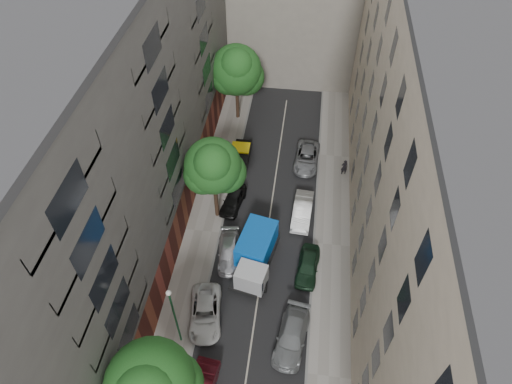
% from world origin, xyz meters
% --- Properties ---
extents(ground, '(120.00, 120.00, 0.00)m').
position_xyz_m(ground, '(0.00, 0.00, 0.00)').
color(ground, '#4C4C49').
rests_on(ground, ground).
extents(road_surface, '(8.00, 44.00, 0.02)m').
position_xyz_m(road_surface, '(0.00, 0.00, 0.01)').
color(road_surface, black).
rests_on(road_surface, ground).
extents(sidewalk_left, '(3.00, 44.00, 0.15)m').
position_xyz_m(sidewalk_left, '(-5.50, 0.00, 0.07)').
color(sidewalk_left, gray).
rests_on(sidewalk_left, ground).
extents(sidewalk_right, '(3.00, 44.00, 0.15)m').
position_xyz_m(sidewalk_right, '(5.50, 0.00, 0.07)').
color(sidewalk_right, gray).
rests_on(sidewalk_right, ground).
extents(building_left, '(8.00, 44.00, 20.00)m').
position_xyz_m(building_left, '(-11.00, 0.00, 10.00)').
color(building_left, '#484644').
rests_on(building_left, ground).
extents(building_right, '(8.00, 44.00, 20.00)m').
position_xyz_m(building_right, '(11.00, 0.00, 10.00)').
color(building_right, '#BFAC94').
rests_on(building_right, ground).
extents(tarp_truck, '(3.44, 6.35, 2.75)m').
position_xyz_m(tarp_truck, '(-0.60, -2.74, 1.52)').
color(tarp_truck, black).
rests_on(tarp_truck, ground).
extents(car_left_2, '(2.98, 5.14, 1.35)m').
position_xyz_m(car_left_2, '(-3.60, -7.80, 0.67)').
color(car_left_2, silver).
rests_on(car_left_2, ground).
extents(car_left_3, '(2.40, 4.60, 1.27)m').
position_xyz_m(car_left_3, '(-2.80, -2.20, 0.64)').
color(car_left_3, '#B9B9BE').
rests_on(car_left_3, ground).
extents(car_left_4, '(2.23, 4.17, 1.35)m').
position_xyz_m(car_left_4, '(-3.41, 3.40, 0.67)').
color(car_left_4, black).
rests_on(car_left_4, ground).
extents(car_left_5, '(1.60, 4.57, 1.50)m').
position_xyz_m(car_left_5, '(-3.60, 9.00, 0.75)').
color(car_left_5, black).
rests_on(car_left_5, ground).
extents(car_right_1, '(2.68, 5.14, 1.42)m').
position_xyz_m(car_right_1, '(2.80, -8.80, 0.71)').
color(car_right_1, gray).
rests_on(car_right_1, ground).
extents(car_right_2, '(2.01, 4.22, 1.39)m').
position_xyz_m(car_right_2, '(3.60, -2.76, 0.70)').
color(car_right_2, black).
rests_on(car_right_2, ground).
extents(car_right_3, '(1.81, 4.60, 1.49)m').
position_xyz_m(car_right_3, '(2.80, 2.86, 0.75)').
color(car_right_3, silver).
rests_on(car_right_3, ground).
extents(car_right_4, '(2.52, 5.00, 1.36)m').
position_xyz_m(car_right_4, '(2.80, 9.80, 0.68)').
color(car_right_4, gray).
rests_on(car_right_4, ground).
extents(tree_mid, '(4.93, 4.59, 8.54)m').
position_xyz_m(tree_mid, '(-4.50, 1.85, 5.96)').
color(tree_mid, '#382619').
rests_on(tree_mid, sidewalk_left).
extents(tree_far, '(5.38, 5.12, 8.55)m').
position_xyz_m(tree_far, '(-4.93, 15.85, 5.82)').
color(tree_far, '#382619').
rests_on(tree_far, sidewalk_left).
extents(lamp_post, '(0.36, 0.36, 6.60)m').
position_xyz_m(lamp_post, '(-4.97, -9.79, 4.20)').
color(lamp_post, '#1A5D32').
rests_on(lamp_post, sidewalk_left).
extents(pedestrian, '(0.69, 0.51, 1.72)m').
position_xyz_m(pedestrian, '(6.40, 8.58, 1.01)').
color(pedestrian, black).
rests_on(pedestrian, sidewalk_right).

